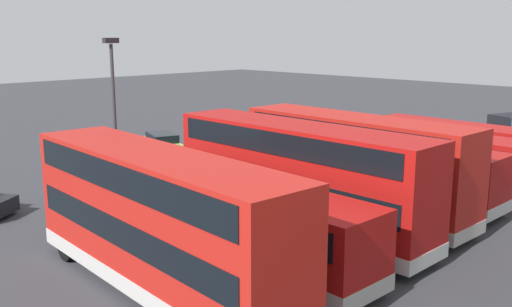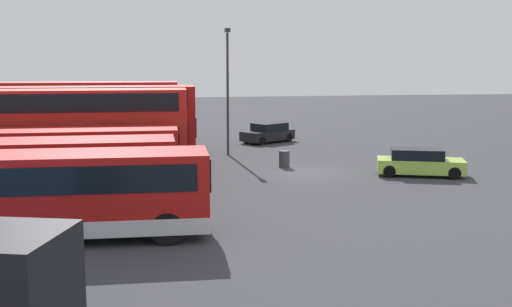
# 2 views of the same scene
# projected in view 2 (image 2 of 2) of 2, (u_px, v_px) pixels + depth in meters

# --- Properties ---
(ground_plane) EXTENTS (140.00, 140.00, 0.00)m
(ground_plane) POSITION_uv_depth(u_px,v_px,m) (306.00, 173.00, 33.62)
(ground_plane) COLOR #38383D
(bus_single_deck_near_end) EXTENTS (2.89, 11.19, 2.95)m
(bus_single_deck_near_end) POSITION_uv_depth(u_px,v_px,m) (42.00, 193.00, 20.80)
(bus_single_deck_near_end) COLOR #B71411
(bus_single_deck_near_end) RESTS_ON ground
(bus_single_deck_second) EXTENTS (2.70, 10.43, 2.95)m
(bus_single_deck_second) POSITION_uv_depth(u_px,v_px,m) (41.00, 174.00, 24.26)
(bus_single_deck_second) COLOR #B71411
(bus_single_deck_second) RESTS_ON ground
(bus_single_deck_third) EXTENTS (2.70, 10.24, 2.95)m
(bus_single_deck_third) POSITION_uv_depth(u_px,v_px,m) (64.00, 159.00, 28.07)
(bus_single_deck_third) COLOR #B71411
(bus_single_deck_third) RESTS_ON ground
(bus_double_decker_fourth) EXTENTS (2.86, 11.28, 4.55)m
(bus_double_decker_fourth) POSITION_uv_depth(u_px,v_px,m) (75.00, 131.00, 31.44)
(bus_double_decker_fourth) COLOR red
(bus_double_decker_fourth) RESTS_ON ground
(bus_double_decker_fifth) EXTENTS (2.73, 12.09, 4.55)m
(bus_double_decker_fifth) POSITION_uv_depth(u_px,v_px,m) (87.00, 124.00, 34.92)
(bus_double_decker_fifth) COLOR #B71411
(bus_double_decker_fifth) RESTS_ON ground
(bus_single_deck_sixth) EXTENTS (2.84, 11.82, 2.95)m
(bus_single_deck_sixth) POSITION_uv_depth(u_px,v_px,m) (89.00, 132.00, 38.56)
(bus_single_deck_sixth) COLOR #B71411
(bus_single_deck_sixth) RESTS_ON ground
(bus_double_decker_seventh) EXTENTS (3.23, 12.02, 4.55)m
(bus_double_decker_seventh) POSITION_uv_depth(u_px,v_px,m) (89.00, 113.00, 41.95)
(bus_double_decker_seventh) COLOR red
(bus_double_decker_seventh) RESTS_ON ground
(car_hatchback_silver) EXTENTS (3.68, 4.30, 1.43)m
(car_hatchback_silver) POSITION_uv_depth(u_px,v_px,m) (268.00, 133.00, 45.90)
(car_hatchback_silver) COLOR black
(car_hatchback_silver) RESTS_ON ground
(car_small_green) EXTENTS (3.17, 4.78, 1.43)m
(car_small_green) POSITION_uv_depth(u_px,v_px,m) (419.00, 162.00, 32.68)
(car_small_green) COLOR #A5D14C
(car_small_green) RESTS_ON ground
(lamp_post_tall) EXTENTS (0.70, 0.30, 7.95)m
(lamp_post_tall) POSITION_uv_depth(u_px,v_px,m) (228.00, 82.00, 39.26)
(lamp_post_tall) COLOR #38383D
(lamp_post_tall) RESTS_ON ground
(waste_bin_yellow) EXTENTS (0.60, 0.60, 0.95)m
(waste_bin_yellow) POSITION_uv_depth(u_px,v_px,m) (284.00, 159.00, 35.22)
(waste_bin_yellow) COLOR #333338
(waste_bin_yellow) RESTS_ON ground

